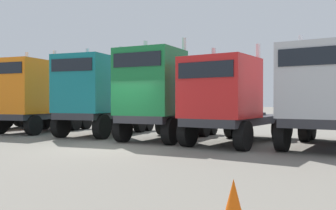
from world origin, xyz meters
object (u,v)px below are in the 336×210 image
Objects in this scene: semi_truck_silver at (323,95)px; semi_truck_teal at (95,95)px; semi_truck_red at (229,101)px; traffic_cone_far at (233,206)px; semi_truck_orange at (30,96)px; semi_truck_green at (158,95)px.

semi_truck_teal is at bearing -87.63° from semi_truck_silver.
semi_truck_red is (6.96, -0.72, -0.29)m from semi_truck_teal.
traffic_cone_far is at bearing 24.64° from semi_truck_red.
semi_truck_red is (11.08, -0.48, -0.27)m from semi_truck_orange.
semi_truck_green is 0.93× the size of semi_truck_red.
traffic_cone_far is (14.01, -9.62, -1.64)m from semi_truck_orange.
semi_truck_silver is at bearing 80.86° from semi_truck_teal.
semi_truck_teal is 9.37× the size of traffic_cone_far.
semi_truck_orange is at bearing -85.66° from semi_truck_red.
semi_truck_red is 9.69m from traffic_cone_far.
semi_truck_silver is 8.65× the size of traffic_cone_far.
semi_truck_orange is at bearing 145.54° from traffic_cone_far.
semi_truck_orange is 14.43m from semi_truck_silver.
semi_truck_teal reaches higher than semi_truck_silver.
semi_truck_orange is at bearing -93.14° from semi_truck_green.
semi_truck_silver is (3.35, 0.19, 0.19)m from semi_truck_red.
semi_truck_red is at bearing 107.79° from traffic_cone_far.
semi_truck_green is at bearing 75.30° from semi_truck_teal.
semi_truck_teal is 10.32m from semi_truck_silver.
semi_truck_green reaches higher than traffic_cone_far.
semi_truck_green is 6.51m from semi_truck_silver.
semi_truck_silver is (10.30, -0.54, -0.10)m from semi_truck_teal.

